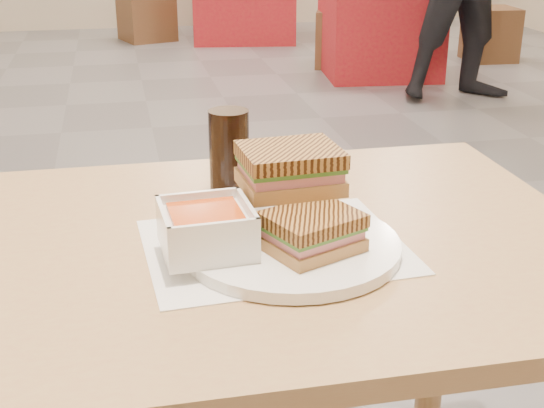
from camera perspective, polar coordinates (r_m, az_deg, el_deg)
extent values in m
cube|color=#A68751|center=(1.02, -8.05, -3.85)|extent=(1.20, 0.71, 0.03)
cylinder|color=#A68751|center=(1.58, 12.41, -9.59)|extent=(0.06, 0.06, 0.72)
cube|color=white|center=(1.00, 0.20, -3.26)|extent=(0.36, 0.29, 0.00)
cylinder|color=white|center=(0.98, 1.52, -3.24)|extent=(0.29, 0.29, 0.02)
cube|color=white|center=(0.94, -5.05, -2.25)|extent=(0.12, 0.12, 0.05)
cube|color=#D55E18|center=(0.93, -5.11, -0.77)|extent=(0.09, 0.09, 0.01)
cube|color=white|center=(0.94, -1.90, -0.22)|extent=(0.01, 0.11, 0.01)
cube|color=white|center=(0.92, -8.39, -0.90)|extent=(0.01, 0.11, 0.01)
cube|color=white|center=(0.98, -5.70, 0.61)|extent=(0.11, 0.01, 0.01)
cube|color=white|center=(0.88, -4.46, -1.86)|extent=(0.11, 0.01, 0.01)
cube|color=#AE8440|center=(0.95, 3.09, -3.05)|extent=(0.14, 0.13, 0.02)
cube|color=#C3717F|center=(0.94, 3.11, -2.28)|extent=(0.13, 0.12, 0.01)
cube|color=#386B23|center=(0.94, 3.12, -1.81)|extent=(0.14, 0.13, 0.01)
cube|color=olive|center=(0.94, 3.13, -1.19)|extent=(0.14, 0.13, 0.02)
cube|color=#AE8440|center=(1.01, 1.38, 1.71)|extent=(0.14, 0.12, 0.02)
cube|color=#C3717F|center=(1.00, 1.39, 2.58)|extent=(0.13, 0.11, 0.01)
cube|color=#386B23|center=(1.00, 1.40, 3.11)|extent=(0.14, 0.11, 0.01)
cube|color=olive|center=(1.00, 1.40, 3.82)|extent=(0.14, 0.12, 0.02)
cylinder|color=black|center=(1.16, -3.32, 3.99)|extent=(0.06, 0.06, 0.13)
cube|color=maroon|center=(5.61, 8.28, 13.36)|extent=(0.87, 0.87, 0.70)
cube|color=brown|center=(5.90, 5.34, 12.59)|extent=(0.48, 0.48, 0.43)
cube|color=brown|center=(6.34, 16.46, 12.43)|extent=(0.39, 0.39, 0.42)
cube|color=brown|center=(7.14, -9.65, 14.27)|extent=(0.55, 0.55, 0.49)
cube|color=brown|center=(7.31, -1.95, 14.56)|extent=(0.40, 0.40, 0.44)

